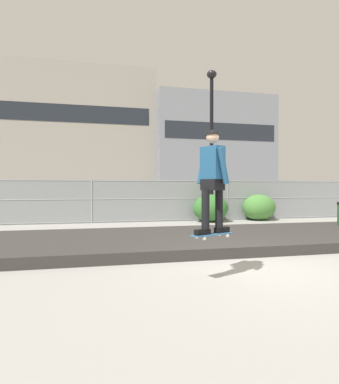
# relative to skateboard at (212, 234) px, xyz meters

# --- Properties ---
(ground_plane) EXTENTS (120.00, 120.00, 0.00)m
(ground_plane) POSITION_rel_skateboard_xyz_m (0.98, 0.50, -0.74)
(ground_plane) COLOR gray
(gravel_berm) EXTENTS (16.94, 3.96, 0.24)m
(gravel_berm) POSITION_rel_skateboard_xyz_m (0.98, 3.27, -0.62)
(gravel_berm) COLOR #33302D
(gravel_berm) RESTS_ON ground_plane
(skateboard) EXTENTS (0.81, 0.50, 0.07)m
(skateboard) POSITION_rel_skateboard_xyz_m (0.00, 0.00, 0.00)
(skateboard) COLOR #2D608C
(skater) EXTENTS (0.70, 0.62, 1.70)m
(skater) POSITION_rel_skateboard_xyz_m (-0.00, -0.00, 0.97)
(skater) COLOR black
(skater) RESTS_ON skateboard
(chain_fence) EXTENTS (18.54, 0.06, 1.85)m
(chain_fence) POSITION_rel_skateboard_xyz_m (0.98, 8.86, 0.19)
(chain_fence) COLOR gray
(chain_fence) RESTS_ON ground_plane
(street_lamp) EXTENTS (0.44, 0.44, 6.75)m
(street_lamp) POSITION_rel_skateboard_xyz_m (3.13, 8.52, 3.46)
(street_lamp) COLOR black
(street_lamp) RESTS_ON ground_plane
(parked_car_near) EXTENTS (4.53, 2.21, 1.66)m
(parked_car_near) POSITION_rel_skateboard_xyz_m (-1.47, 11.45, 0.09)
(parked_car_near) COLOR black
(parked_car_near) RESTS_ON ground_plane
(library_building) EXTENTS (29.91, 12.14, 19.34)m
(library_building) POSITION_rel_skateboard_xyz_m (-8.17, 48.04, 8.93)
(library_building) COLOR gray
(library_building) RESTS_ON ground_plane
(office_block) EXTENTS (18.78, 12.13, 15.91)m
(office_block) POSITION_rel_skateboard_xyz_m (16.13, 45.52, 7.21)
(office_block) COLOR slate
(office_block) RESTS_ON ground_plane
(shrub_left) EXTENTS (1.57, 1.29, 1.21)m
(shrub_left) POSITION_rel_skateboard_xyz_m (2.98, 8.24, -0.14)
(shrub_left) COLOR #336B2D
(shrub_left) RESTS_ON ground_plane
(shrub_center) EXTENTS (1.55, 1.27, 1.20)m
(shrub_center) POSITION_rel_skateboard_xyz_m (5.41, 8.42, -0.15)
(shrub_center) COLOR #477F38
(shrub_center) RESTS_ON ground_plane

